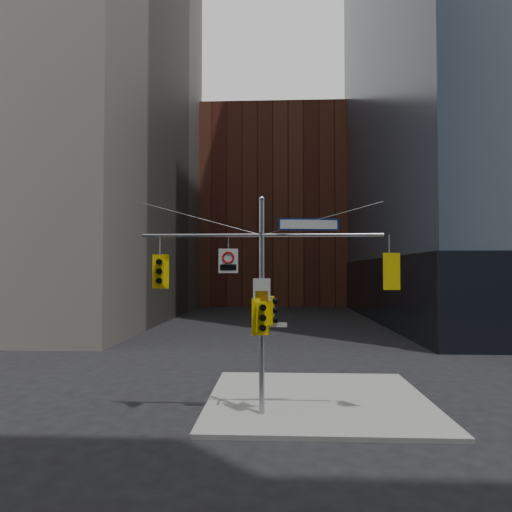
# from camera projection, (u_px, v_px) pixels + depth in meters

# --- Properties ---
(ground) EXTENTS (160.00, 160.00, 0.00)m
(ground) POSITION_uv_depth(u_px,v_px,m) (260.00, 441.00, 12.90)
(ground) COLOR black
(ground) RESTS_ON ground
(sidewalk_corner) EXTENTS (8.00, 8.00, 0.15)m
(sidewalk_corner) POSITION_uv_depth(u_px,v_px,m) (318.00, 399.00, 16.81)
(sidewalk_corner) COLOR gray
(sidewalk_corner) RESTS_ON ground
(brick_midrise) EXTENTS (26.00, 20.00, 28.00)m
(brick_midrise) POSITION_uv_depth(u_px,v_px,m) (273.00, 212.00, 71.28)
(brick_midrise) COLOR brown
(brick_midrise) RESTS_ON ground
(signal_assembly) EXTENTS (8.00, 0.80, 7.30)m
(signal_assembly) POSITION_uv_depth(u_px,v_px,m) (262.00, 283.00, 15.04)
(signal_assembly) COLOR gray
(signal_assembly) RESTS_ON ground
(traffic_light_west_arm) EXTENTS (0.55, 0.46, 1.16)m
(traffic_light_west_arm) POSITION_uv_depth(u_px,v_px,m) (160.00, 271.00, 15.22)
(traffic_light_west_arm) COLOR yellow
(traffic_light_west_arm) RESTS_ON ground
(traffic_light_east_arm) EXTENTS (0.57, 0.51, 1.20)m
(traffic_light_east_arm) POSITION_uv_depth(u_px,v_px,m) (389.00, 271.00, 14.87)
(traffic_light_east_arm) COLOR yellow
(traffic_light_east_arm) RESTS_ON ground
(traffic_light_pole_side) EXTENTS (0.40, 0.34, 0.93)m
(traffic_light_pole_side) POSITION_uv_depth(u_px,v_px,m) (271.00, 310.00, 14.99)
(traffic_light_pole_side) COLOR yellow
(traffic_light_pole_side) RESTS_ON ground
(traffic_light_pole_front) EXTENTS (0.57, 0.53, 1.21)m
(traffic_light_pole_front) POSITION_uv_depth(u_px,v_px,m) (261.00, 317.00, 14.74)
(traffic_light_pole_front) COLOR yellow
(traffic_light_pole_front) RESTS_ON ground
(street_sign_blade) EXTENTS (2.01, 0.22, 0.39)m
(street_sign_blade) POSITION_uv_depth(u_px,v_px,m) (309.00, 224.00, 15.04)
(street_sign_blade) COLOR navy
(street_sign_blade) RESTS_ON ground
(regulatory_sign_arm) EXTENTS (0.65, 0.10, 0.81)m
(regulatory_sign_arm) POSITION_uv_depth(u_px,v_px,m) (228.00, 260.00, 15.10)
(regulatory_sign_arm) COLOR silver
(regulatory_sign_arm) RESTS_ON ground
(regulatory_sign_pole) EXTENTS (0.57, 0.08, 0.74)m
(regulatory_sign_pole) POSITION_uv_depth(u_px,v_px,m) (262.00, 290.00, 14.92)
(regulatory_sign_pole) COLOR silver
(regulatory_sign_pole) RESTS_ON ground
(street_blade_ew) EXTENTS (0.76, 0.06, 0.15)m
(street_blade_ew) POSITION_uv_depth(u_px,v_px,m) (275.00, 325.00, 14.98)
(street_blade_ew) COLOR silver
(street_blade_ew) RESTS_ON ground
(street_blade_ns) EXTENTS (0.08, 0.83, 0.17)m
(street_blade_ns) POSITION_uv_depth(u_px,v_px,m) (262.00, 331.00, 15.44)
(street_blade_ns) COLOR #145926
(street_blade_ns) RESTS_ON ground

